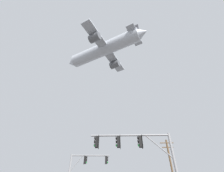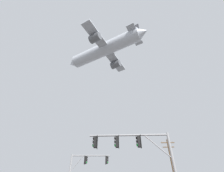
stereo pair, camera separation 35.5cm
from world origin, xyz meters
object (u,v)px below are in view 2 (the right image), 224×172
at_px(airplane, 105,50).
at_px(signal_pole_far, 84,167).
at_px(signal_pole_near, 137,149).
at_px(utility_pole, 173,168).

bearing_deg(airplane, signal_pole_far, -96.97).
distance_m(signal_pole_near, signal_pole_far, 10.29).
relative_size(signal_pole_far, utility_pole, 0.64).
xyz_separation_m(signal_pole_near, signal_pole_far, (-5.88, 8.44, -0.05)).
distance_m(signal_pole_far, utility_pole, 13.44).
bearing_deg(utility_pole, signal_pole_far, -157.74).
height_order(signal_pole_near, signal_pole_far, signal_pole_far).
relative_size(signal_pole_near, utility_pole, 0.73).
bearing_deg(utility_pole, signal_pole_near, -115.84).
bearing_deg(utility_pole, airplane, 165.92).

